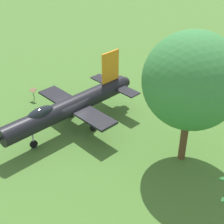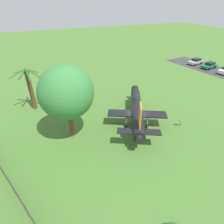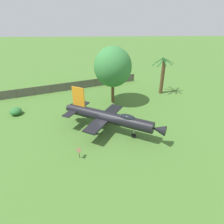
{
  "view_description": "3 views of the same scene",
  "coord_description": "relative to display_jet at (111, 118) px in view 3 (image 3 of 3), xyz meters",
  "views": [
    {
      "loc": [
        20.38,
        9.87,
        15.68
      ],
      "look_at": [
        0.38,
        3.57,
        2.5
      ],
      "focal_mm": 54.54,
      "sensor_mm": 36.0,
      "label": 1
    },
    {
      "loc": [
        -17.92,
        11.9,
        15.04
      ],
      "look_at": [
        0.38,
        3.57,
        2.5
      ],
      "focal_mm": 29.18,
      "sensor_mm": 36.0,
      "label": 2
    },
    {
      "loc": [
        -0.49,
        -21.5,
        14.17
      ],
      "look_at": [
        0.43,
        -0.08,
        2.84
      ],
      "focal_mm": 31.33,
      "sensor_mm": 36.0,
      "label": 3
    }
  ],
  "objects": [
    {
      "name": "shade_tree",
      "position": [
        0.64,
        9.1,
        4.01
      ],
      "size": [
        5.97,
        6.25,
        9.29
      ],
      "color": "brown",
      "rests_on": "ground_plane"
    },
    {
      "name": "palm_tree",
      "position": [
        9.92,
        12.88,
        1.28
      ],
      "size": [
        3.98,
        4.15,
        6.73
      ],
      "color": "brown",
      "rests_on": "ground_plane"
    },
    {
      "name": "shrub_near_fence",
      "position": [
        -14.2,
        5.35,
        -1.58
      ],
      "size": [
        1.69,
        1.84,
        1.03
      ],
      "color": "#2D7033",
      "rests_on": "ground_plane"
    },
    {
      "name": "perimeter_fence",
      "position": [
        -8.1,
        14.87,
        -1.23
      ],
      "size": [
        27.92,
        10.58,
        1.63
      ],
      "rotation": [
        0.0,
        0.0,
        9.79
      ],
      "color": "#4C4238",
      "rests_on": "ground_plane"
    },
    {
      "name": "display_jet",
      "position": [
        0.0,
        0.0,
        0.0
      ],
      "size": [
        12.56,
        8.74,
        5.36
      ],
      "rotation": [
        0.0,
        0.0,
        5.79
      ],
      "color": "black",
      "rests_on": "ground_plane"
    },
    {
      "name": "ground_plane",
      "position": [
        -0.31,
        0.17,
        -2.09
      ],
      "size": [
        200.0,
        200.0,
        0.0
      ],
      "primitive_type": "plane",
      "color": "#47722D"
    },
    {
      "name": "info_plaque",
      "position": [
        -3.6,
        -4.92,
        -1.24
      ],
      "size": [
        0.55,
        0.69,
        1.14
      ],
      "color": "#333333",
      "rests_on": "ground_plane"
    }
  ]
}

